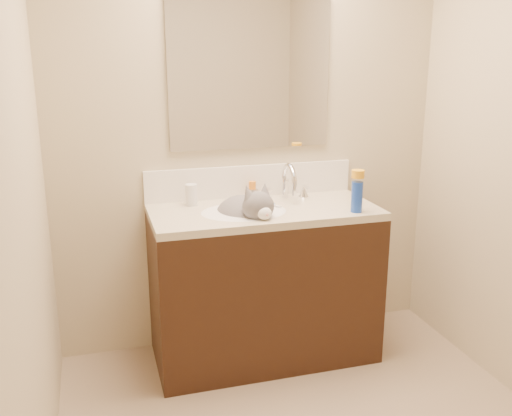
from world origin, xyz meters
TOP-DOWN VIEW (x-y plane):
  - room_shell at (0.00, 0.00)m, footprint 2.24×2.54m
  - vanity_cabinet at (0.00, 0.97)m, footprint 1.20×0.55m
  - counter_slab at (0.00, 0.97)m, footprint 1.20×0.55m
  - basin at (-0.12, 0.94)m, footprint 0.45×0.36m
  - faucet at (0.18, 1.11)m, footprint 0.28×0.20m
  - cat at (-0.10, 0.96)m, footprint 0.40×0.45m
  - backsplash at (0.00, 1.24)m, footprint 1.20×0.02m
  - mirror at (0.00, 1.24)m, footprint 0.90×0.02m
  - pill_bottle at (-0.36, 1.14)m, footprint 0.07×0.07m
  - pill_label at (-0.36, 1.14)m, footprint 0.07×0.07m
  - silver_jar at (0.00, 1.17)m, footprint 0.05×0.05m
  - amber_bottle at (-0.00, 1.19)m, footprint 0.05×0.05m
  - toothbrush at (0.05, 1.01)m, footprint 0.07×0.12m
  - toothbrush_head at (0.05, 1.01)m, footprint 0.03×0.03m
  - spray_can at (0.44, 0.78)m, footprint 0.06×0.06m
  - spray_cap at (0.44, 0.78)m, footprint 0.07×0.07m

SIDE VIEW (x-z plane):
  - vanity_cabinet at x=0.00m, z-range 0.00..0.82m
  - basin at x=-0.12m, z-range 0.72..0.86m
  - cat at x=-0.10m, z-range 0.67..1.00m
  - counter_slab at x=0.00m, z-range 0.82..0.86m
  - toothbrush at x=0.05m, z-range 0.86..0.87m
  - toothbrush_head at x=0.05m, z-range 0.86..0.88m
  - silver_jar at x=0.00m, z-range 0.86..0.92m
  - pill_label at x=-0.36m, z-range 0.89..0.92m
  - amber_bottle at x=0.00m, z-range 0.86..0.96m
  - pill_bottle at x=-0.36m, z-range 0.86..0.98m
  - spray_can at x=0.44m, z-range 0.86..1.02m
  - faucet at x=0.18m, z-range 0.84..1.05m
  - backsplash at x=0.00m, z-range 0.86..1.04m
  - spray_cap at x=0.44m, z-range 1.04..1.08m
  - room_shell at x=0.00m, z-range 0.23..2.75m
  - mirror at x=0.00m, z-range 1.14..1.94m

